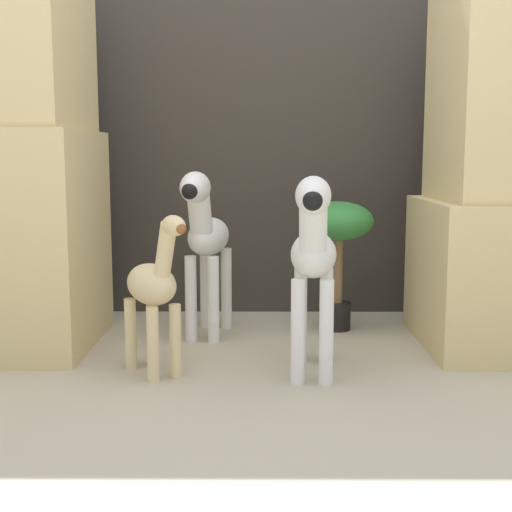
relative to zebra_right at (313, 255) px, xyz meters
The scene contains 6 objects.
ground_plane 0.57m from the zebra_right, 116.98° to the right, with size 14.00×14.00×0.00m, color #B2A88E.
wall_back 1.25m from the zebra_right, 99.94° to the left, with size 6.40×0.08×2.20m.
zebra_right is the anchor object (origin of this frame).
zebra_left 0.64m from the zebra_right, 127.06° to the left, with size 0.20×0.49×0.67m.
giraffe_figurine 0.53m from the zebra_right, behind, with size 0.27×0.33×0.54m.
potted_palm_front 0.66m from the zebra_right, 76.94° to the left, with size 0.29×0.29×0.54m.
Camera 1 is at (0.01, -1.92, 0.73)m, focal length 50.00 mm.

